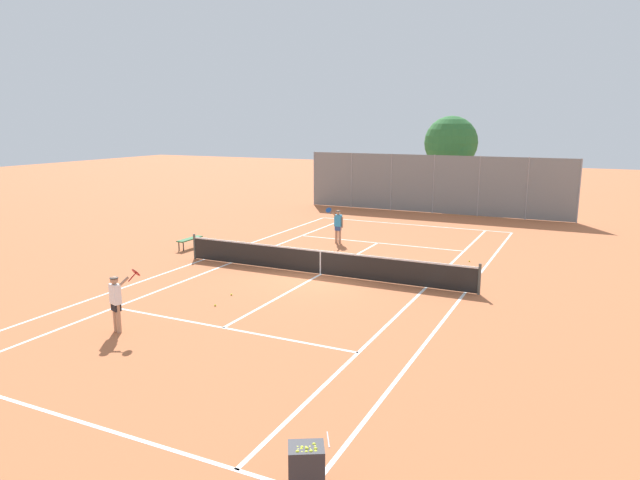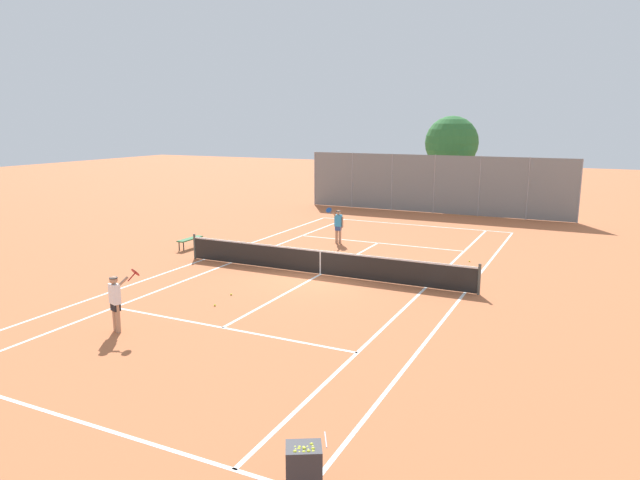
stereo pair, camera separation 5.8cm
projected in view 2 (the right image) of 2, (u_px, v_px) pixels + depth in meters
ground_plane at (320, 274)px, 21.84m from camera, size 120.00×120.00×0.00m
court_line_markings at (320, 274)px, 21.84m from camera, size 11.10×23.90×0.01m
tennis_net at (320, 262)px, 21.73m from camera, size 12.00×0.10×1.07m
ball_cart at (304, 465)px, 8.83m from camera, size 0.77×0.71×0.96m
player_near_side at (116, 300)px, 15.72m from camera, size 0.83×0.69×1.77m
player_far_left at (338, 224)px, 27.27m from camera, size 0.67×0.73×1.77m
loose_tennis_ball_0 at (469, 261)px, 23.76m from camera, size 0.07×0.07×0.07m
loose_tennis_ball_1 at (231, 294)px, 19.21m from camera, size 0.07×0.07×0.07m
loose_tennis_ball_2 at (215, 305)px, 18.08m from camera, size 0.07×0.07×0.07m
courtside_bench at (190, 239)px, 26.28m from camera, size 0.36×1.50×0.47m
back_fence at (434, 184)px, 36.11m from camera, size 16.98×0.08×3.70m
tree_behind_left at (453, 144)px, 38.49m from camera, size 3.58×3.58×6.13m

